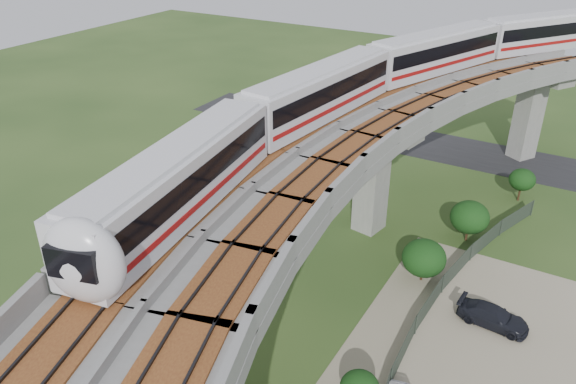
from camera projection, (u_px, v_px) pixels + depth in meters
name	position (u px, v px, depth m)	size (l,w,h in m)	color
ground	(297.00, 292.00, 39.00)	(160.00, 160.00, 0.00)	#29451B
asphalt_road	(430.00, 145.00, 61.91)	(60.00, 8.00, 0.03)	#232326
viaduct	(355.00, 190.00, 33.06)	(19.58, 73.98, 11.40)	#99968E
metro_train	(401.00, 77.00, 42.22)	(18.20, 59.86, 3.64)	silver
fence	(436.00, 332.00, 34.31)	(3.87, 38.73, 1.50)	#2D382D
tree_0	(522.00, 180.00, 49.75)	(2.29, 2.29, 3.06)	#382314
tree_1	(470.00, 217.00, 43.88)	(3.03, 3.03, 3.41)	#382314
tree_2	(424.00, 258.00, 39.30)	(3.10, 3.10, 3.23)	#382314
car_dark	(493.00, 316.00, 35.69)	(1.81, 4.45, 1.29)	black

